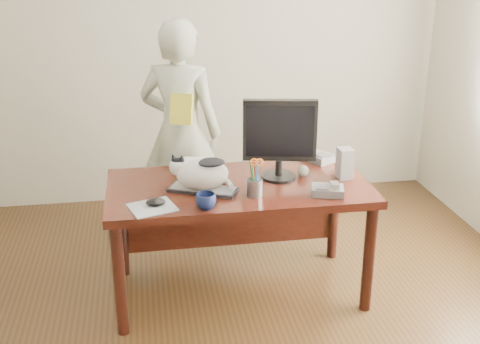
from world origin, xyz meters
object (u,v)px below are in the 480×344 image
phone (328,190)px  speaker (345,163)px  baseball (303,171)px  monitor (280,135)px  coffee_mug (206,201)px  pen_cup (255,185)px  book_stack (197,166)px  keyboard (203,189)px  mouse (156,202)px  desk (237,201)px  person (181,132)px  calculator (319,157)px  cat (201,173)px

phone → speaker: speaker is taller
baseball → monitor: bearing=-175.0°
coffee_mug → pen_cup: bearing=24.3°
pen_cup → book_stack: bearing=123.0°
speaker → keyboard: bearing=-177.6°
mouse → phone: (1.01, 0.00, 0.00)m
keyboard → pen_cup: size_ratio=1.85×
pen_cup → speaker: size_ratio=1.21×
monitor → coffee_mug: monitor is taller
speaker → mouse: bearing=-170.6°
desk → person: person is taller
monitor → calculator: monitor is taller
book_stack → person: 0.62m
cat → phone: (0.73, -0.17, -0.09)m
cat → phone: 0.76m
pen_cup → person: (-0.35, 1.07, 0.02)m
desk → mouse: 0.63m
calculator → book_stack: bearing=155.8°
cat → monitor: bearing=38.2°
mouse → baseball: (0.93, 0.31, 0.01)m
mouse → coffee_mug: (0.27, -0.08, 0.02)m
baseball → book_stack: bearing=162.9°
coffee_mug → speaker: 0.97m
pen_cup → person: person is taller
cat → calculator: size_ratio=1.73×
monitor → calculator: (0.34, 0.28, -0.26)m
keyboard → monitor: (0.49, 0.12, 0.28)m
speaker → book_stack: speaker is taller
pen_cup → calculator: bearing=43.5°
monitor → book_stack: bearing=167.6°
monitor → calculator: 0.51m
desk → coffee_mug: (-0.24, -0.40, 0.19)m
speaker → calculator: speaker is taller
cat → person: (-0.05, 0.95, -0.04)m
desk → keyboard: size_ratio=3.70×
book_stack → person: (-0.06, 0.62, 0.05)m
speaker → calculator: bearing=99.2°
desk → person: (-0.29, 0.80, 0.23)m
phone → calculator: size_ratio=0.96×
keyboard → speaker: bearing=29.6°
cat → pen_cup: cat is taller
cat → pen_cup: 0.33m
cat → coffee_mug: bearing=-65.0°
keyboard → pen_cup: (0.29, -0.12, 0.05)m
monitor → phone: 0.45m
desk → monitor: monitor is taller
cat → phone: bearing=11.8°
book_stack → desk: bearing=-22.7°
speaker → calculator: 0.34m
person → phone: bearing=147.4°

